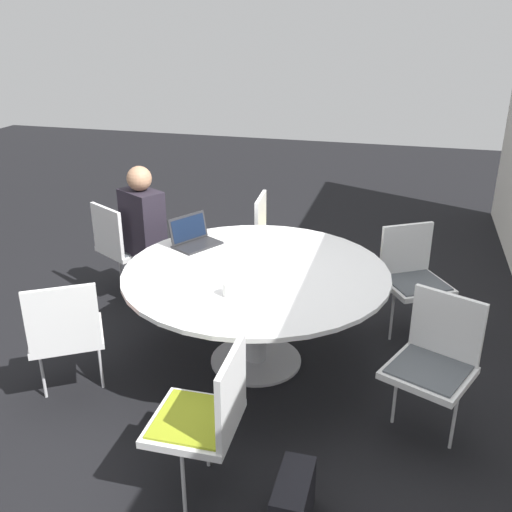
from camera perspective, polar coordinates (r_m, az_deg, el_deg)
ground_plane at (r=4.18m, az=-0.00°, el=-10.44°), size 16.00×16.00×0.00m
conference_table at (r=3.87m, az=-0.00°, el=-2.78°), size 1.79×1.79×0.72m
chair_0 at (r=5.01m, az=-13.26°, el=1.31°), size 0.58×0.59×0.85m
chair_1 at (r=3.73m, az=-18.52°, el=-7.02°), size 0.59×0.60×0.85m
chair_2 at (r=2.89m, az=-4.94°, el=-15.32°), size 0.45×0.43×0.85m
chair_3 at (r=3.44m, az=17.44°, el=-9.57°), size 0.56×0.57×0.85m
chair_4 at (r=4.46m, az=15.40°, el=-1.65°), size 0.59×0.59×0.85m
chair_5 at (r=5.06m, az=1.87°, el=2.16°), size 0.47×0.45×0.85m
person_0 at (r=4.80m, az=-11.08°, el=3.02°), size 0.37×0.42×1.20m
laptop at (r=4.26m, az=-6.28°, el=1.84°), size 0.41×0.37×0.21m
coffee_cup at (r=3.46m, az=-2.64°, el=-3.33°), size 0.09×0.09×0.09m
handbag at (r=2.98m, az=3.72°, el=-23.36°), size 0.36×0.16×0.28m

